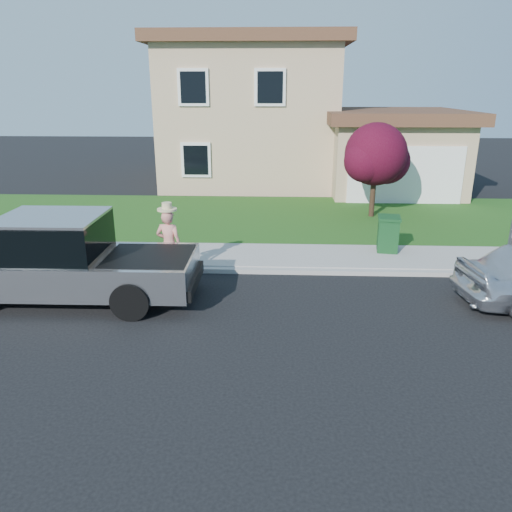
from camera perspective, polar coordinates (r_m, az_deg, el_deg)
The scene contains 9 objects.
ground at distance 10.49m, azimuth -5.29°, elevation -7.48°, with size 80.00×80.00×0.00m, color black.
curb at distance 13.04m, azimuth 0.73°, elevation -1.71°, with size 40.00×0.20×0.12m, color gray.
sidewalk at distance 14.07m, azimuth 0.87°, elevation -0.08°, with size 40.00×2.00×0.15m, color gray.
lawn at distance 18.39m, azimuth 1.28°, elevation 4.38°, with size 40.00×7.00×0.10m, color #134112.
house at distance 25.73m, azimuth 2.46°, elevation 15.53°, with size 14.00×11.30×6.85m.
pickup_truck at distance 11.96m, azimuth -21.30°, elevation -0.60°, with size 6.04×2.33×1.98m.
woman at distance 12.55m, azimuth -9.91°, elevation 1.40°, with size 0.73×0.55×1.98m.
ornamental_tree at distance 18.55m, azimuth 13.61°, elevation 10.91°, with size 2.45×2.21×3.36m.
trash_bin at distance 14.71m, azimuth 14.86°, elevation 2.51°, with size 0.72×0.79×1.01m.
Camera 1 is at (1.36, -9.31, 4.63)m, focal length 35.00 mm.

